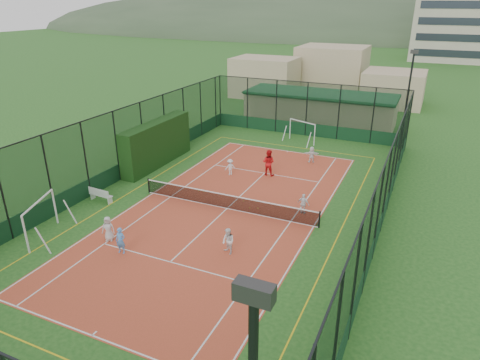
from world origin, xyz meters
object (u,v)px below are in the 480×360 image
object	(u,v)px
clubhouse	(320,108)
child_far_back	(312,155)
child_near_mid	(121,241)
futsal_goal_near	(41,220)
floodlight_ne	(407,101)
child_far_left	(230,167)
coach	(268,162)
futsal_goal_far	(302,132)
white_bench	(101,194)
child_near_right	(228,241)
child_near_left	(108,229)
child_far_right	(303,204)

from	to	relation	value
clubhouse	child_far_back	size ratio (longest dim) A/B	11.82
clubhouse	child_near_mid	xyz separation A→B (m)	(-2.72, -28.69, -0.86)
futsal_goal_near	child_near_mid	xyz separation A→B (m)	(4.86, 0.47, -0.35)
floodlight_ne	child_far_left	xyz separation A→B (m)	(-10.81, -11.51, -3.51)
child_far_left	coach	xyz separation A→B (m)	(2.55, 1.13, 0.36)
futsal_goal_far	child_far_back	xyz separation A→B (m)	(2.24, -4.76, -0.29)
floodlight_ne	clubhouse	world-z (taller)	floodlight_ne
child_far_back	child_near_mid	bearing A→B (deg)	53.13
child_far_back	child_far_left	bearing A→B (deg)	27.10
white_bench	futsal_goal_near	xyz separation A→B (m)	(0.23, -4.82, 0.59)
futsal_goal_far	child_near_right	world-z (taller)	futsal_goal_far
futsal_goal_far	child_near_left	bearing A→B (deg)	-78.81
child_far_left	child_near_right	bearing A→B (deg)	71.45
futsal_goal_near	futsal_goal_far	bearing A→B (deg)	-40.30
futsal_goal_near	child_near_mid	bearing A→B (deg)	-105.11
child_near_mid	child_far_right	size ratio (longest dim) A/B	1.09
white_bench	clubhouse	bearing A→B (deg)	75.81
child_near_mid	child_far_back	distance (m)	17.59
child_near_mid	futsal_goal_far	bearing A→B (deg)	72.97
child_near_right	child_far_back	size ratio (longest dim) A/B	1.08
clubhouse	child_far_left	world-z (taller)	clubhouse
floodlight_ne	child_far_left	world-z (taller)	floodlight_ne
child_near_mid	child_far_back	size ratio (longest dim) A/B	1.09
white_bench	futsal_goal_far	bearing A→B (deg)	68.41
child_far_right	child_far_back	distance (m)	9.00
child_near_left	child_far_right	distance (m)	11.24
clubhouse	futsal_goal_near	size ratio (longest dim) A/B	4.63
futsal_goal_near	child_far_back	xyz separation A→B (m)	(10.10, 17.26, -0.41)
child_near_mid	child_far_left	distance (m)	11.79
futsal_goal_far	child_near_right	size ratio (longest dim) A/B	2.10
floodlight_ne	coach	distance (m)	13.63
child_far_right	child_far_back	bearing A→B (deg)	-67.50
child_near_right	coach	distance (m)	10.90
clubhouse	child_far_left	distance (m)	17.08
futsal_goal_far	white_bench	bearing A→B (deg)	-92.07
floodlight_ne	coach	bearing A→B (deg)	-128.51
floodlight_ne	child_far_left	distance (m)	16.18
child_near_left	child_far_left	bearing A→B (deg)	56.76
futsal_goal_near	child_near_right	distance (m)	10.20
futsal_goal_near	child_far_left	world-z (taller)	futsal_goal_near
child_far_right	white_bench	bearing A→B (deg)	26.65
child_far_right	child_far_back	world-z (taller)	same
child_far_back	coach	size ratio (longest dim) A/B	0.67
floodlight_ne	child_near_mid	world-z (taller)	floodlight_ne
child_near_mid	child_far_left	xyz separation A→B (m)	(0.50, 11.78, -0.09)
clubhouse	coach	size ratio (longest dim) A/B	7.87
futsal_goal_far	child_near_right	bearing A→B (deg)	-61.06
floodlight_ne	child_near_left	world-z (taller)	floodlight_ne
child_far_right	coach	xyz separation A→B (m)	(-4.12, 4.91, 0.32)
child_near_mid	child_near_right	world-z (taller)	child_near_mid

